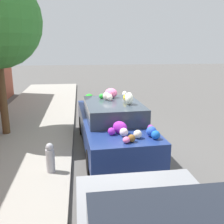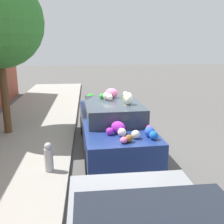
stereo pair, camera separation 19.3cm
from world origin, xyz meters
TOP-DOWN VIEW (x-y plane):
  - ground_plane at (0.00, 0.00)m, footprint 60.00×60.00m
  - sidewalk_curb at (0.00, 2.70)m, footprint 24.00×3.20m
  - fire_hydrant at (-1.44, 1.55)m, footprint 0.20×0.20m
  - art_car at (-0.03, -0.05)m, footprint 4.66×1.93m

SIDE VIEW (x-z plane):
  - ground_plane at x=0.00m, z-range 0.00..0.00m
  - sidewalk_curb at x=0.00m, z-range 0.00..0.12m
  - fire_hydrant at x=-1.44m, z-range 0.11..0.81m
  - art_car at x=-0.03m, z-range -0.11..1.64m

